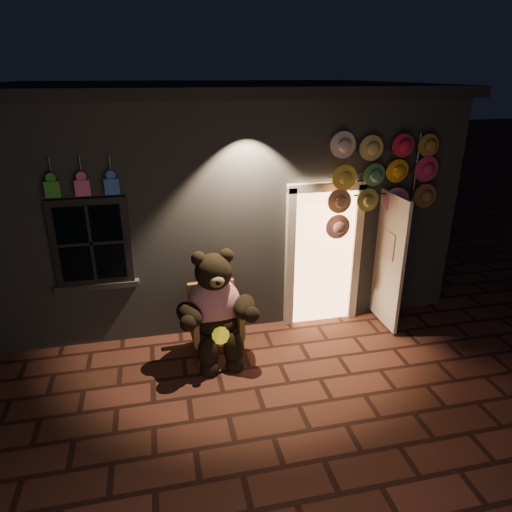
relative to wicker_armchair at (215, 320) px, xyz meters
name	(u,v)px	position (x,y,z in m)	size (l,w,h in m)	color
ground	(256,388)	(0.38, -0.93, -0.49)	(60.00, 60.00, 0.00)	brown
shop_building	(210,180)	(0.38, 3.06, 1.25)	(7.30, 5.95, 3.51)	slate
wicker_armchair	(215,320)	(0.00, 0.00, 0.00)	(0.71, 0.64, 0.98)	olive
teddy_bear	(216,309)	(0.00, -0.13, 0.24)	(1.15, 0.92, 1.59)	red
hat_rack	(383,179)	(2.48, 0.34, 1.75)	(1.67, 0.22, 2.87)	#59595E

